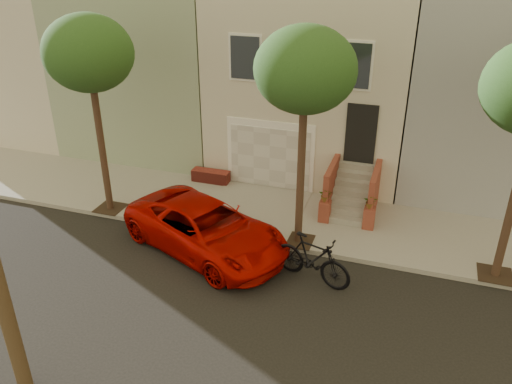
% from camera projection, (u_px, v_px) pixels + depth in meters
% --- Properties ---
extents(ground, '(90.00, 90.00, 0.00)m').
position_uv_depth(ground, '(218.00, 320.00, 12.57)').
color(ground, black).
rests_on(ground, ground).
extents(sidewalk, '(40.00, 3.70, 0.15)m').
position_uv_depth(sidewalk, '(279.00, 215.00, 17.08)').
color(sidewalk, gray).
rests_on(sidewalk, ground).
extents(house_row, '(33.10, 11.70, 7.00)m').
position_uv_depth(house_row, '(322.00, 68.00, 20.43)').
color(house_row, beige).
rests_on(house_row, sidewalk).
extents(tree_left, '(2.70, 2.57, 6.30)m').
position_uv_depth(tree_left, '(88.00, 55.00, 15.08)').
color(tree_left, '#2D2116').
rests_on(tree_left, sidewalk).
extents(tree_mid, '(2.70, 2.57, 6.30)m').
position_uv_depth(tree_mid, '(305.00, 71.00, 13.24)').
color(tree_mid, '#2D2116').
rests_on(tree_mid, sidewalk).
extents(pickup_truck, '(5.81, 4.33, 1.47)m').
position_uv_depth(pickup_truck, '(206.00, 228.00, 15.04)').
color(pickup_truck, '#BC0600').
rests_on(pickup_truck, ground).
extents(motorcycle, '(2.36, 1.28, 1.36)m').
position_uv_depth(motorcycle, '(312.00, 259.00, 13.71)').
color(motorcycle, black).
rests_on(motorcycle, ground).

